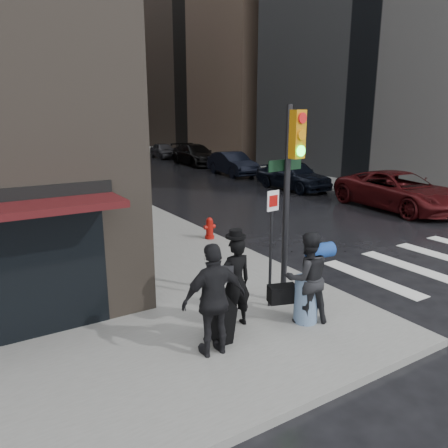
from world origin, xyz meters
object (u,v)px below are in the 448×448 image
(parked_car_1, at_px, (293,175))
(traffic_light, at_px, (289,180))
(man_overcoat, at_px, (232,288))
(parked_car_3, at_px, (195,155))
(man_jeans, at_px, (306,277))
(parked_car_0, at_px, (399,191))
(man_greycoat, at_px, (214,300))
(parked_car_4, at_px, (163,150))
(parked_car_2, at_px, (232,164))
(fire_hydrant, at_px, (210,229))

(parked_car_1, bearing_deg, traffic_light, -132.09)
(man_overcoat, bearing_deg, traffic_light, -163.69)
(man_overcoat, distance_m, parked_car_3, 27.59)
(man_jeans, height_order, parked_car_0, man_jeans)
(traffic_light, relative_size, parked_car_3, 0.73)
(man_greycoat, relative_size, traffic_light, 0.47)
(traffic_light, relative_size, parked_car_0, 0.70)
(parked_car_3, relative_size, parked_car_4, 1.39)
(parked_car_2, height_order, parked_car_3, parked_car_3)
(man_overcoat, xyz_separation_m, parked_car_1, (11.63, 11.91, -0.16))
(traffic_light, bearing_deg, man_overcoat, -173.91)
(parked_car_4, bearing_deg, parked_car_0, -84.80)
(parked_car_2, xyz_separation_m, parked_car_3, (0.60, 6.36, 0.05))
(man_greycoat, xyz_separation_m, parked_car_1, (12.36, 12.49, -0.32))
(traffic_light, bearing_deg, parked_car_3, 59.02)
(man_overcoat, distance_m, parked_car_4, 33.42)
(man_jeans, distance_m, parked_car_2, 21.49)
(fire_hydrant, height_order, parked_car_2, parked_car_2)
(man_jeans, height_order, parked_car_2, man_jeans)
(man_jeans, bearing_deg, parked_car_1, -111.56)
(man_overcoat, xyz_separation_m, man_jeans, (1.37, -0.51, 0.10))
(parked_car_2, distance_m, parked_car_4, 12.75)
(man_overcoat, bearing_deg, parked_car_0, -152.29)
(man_jeans, distance_m, traffic_light, 1.98)
(parked_car_0, distance_m, parked_car_2, 12.73)
(traffic_light, bearing_deg, parked_car_1, 42.02)
(man_greycoat, xyz_separation_m, parked_car_3, (13.13, 25.22, -0.31))
(parked_car_3, bearing_deg, man_greycoat, -115.04)
(parked_car_0, bearing_deg, traffic_light, -148.75)
(man_overcoat, height_order, parked_car_3, man_overcoat)
(fire_hydrant, bearing_deg, parked_car_2, 54.46)
(man_overcoat, relative_size, traffic_light, 0.47)
(parked_car_0, distance_m, parked_car_4, 25.46)
(parked_car_2, distance_m, parked_car_3, 6.39)
(traffic_light, xyz_separation_m, parked_car_0, (10.60, 5.18, -2.00))
(man_overcoat, distance_m, parked_car_1, 16.65)
(parked_car_1, bearing_deg, parked_car_0, -85.99)
(man_overcoat, height_order, man_jeans, man_overcoat)
(parked_car_2, bearing_deg, parked_car_0, -84.10)
(parked_car_1, bearing_deg, man_greycoat, -135.79)
(fire_hydrant, bearing_deg, parked_car_1, 35.62)
(fire_hydrant, distance_m, parked_car_4, 27.33)
(man_overcoat, height_order, traffic_light, traffic_light)
(parked_car_0, height_order, parked_car_3, parked_car_3)
(man_greycoat, xyz_separation_m, parked_car_0, (12.93, 6.13, -0.31))
(man_overcoat, bearing_deg, fire_hydrant, -112.66)
(traffic_light, bearing_deg, parked_car_2, 53.34)
(man_overcoat, bearing_deg, parked_car_3, -113.48)
(man_jeans, distance_m, man_greycoat, 2.10)
(man_jeans, height_order, parked_car_3, man_jeans)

